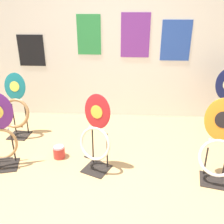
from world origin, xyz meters
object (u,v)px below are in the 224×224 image
object	(u,v)px
toilet_seat_display_crimson_swirl	(96,135)
toilet_seat_display_teal_sax	(16,109)
paint_can	(59,152)
toilet_seat_display_orange_sun	(220,144)

from	to	relation	value
toilet_seat_display_crimson_swirl	toilet_seat_display_teal_sax	size ratio (longest dim) A/B	1.00
toilet_seat_display_crimson_swirl	paint_can	bearing A→B (deg)	157.07
toilet_seat_display_orange_sun	toilet_seat_display_teal_sax	distance (m)	2.67
toilet_seat_display_teal_sax	paint_can	distance (m)	0.96
toilet_seat_display_orange_sun	toilet_seat_display_teal_sax	xyz separation A→B (m)	(-2.53, 0.84, -0.03)
toilet_seat_display_teal_sax	paint_can	bearing A→B (deg)	-35.79
toilet_seat_display_orange_sun	paint_can	distance (m)	1.87
toilet_seat_display_crimson_swirl	toilet_seat_display_teal_sax	xyz separation A→B (m)	(-1.23, 0.74, -0.04)
toilet_seat_display_orange_sun	toilet_seat_display_crimson_swirl	distance (m)	1.31
toilet_seat_display_orange_sun	toilet_seat_display_teal_sax	world-z (taller)	toilet_seat_display_teal_sax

